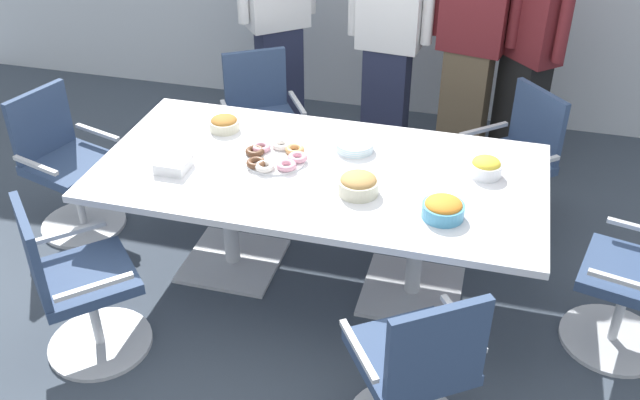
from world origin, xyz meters
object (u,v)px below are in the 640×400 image
at_px(donut_platter, 275,157).
at_px(person_standing_3, 530,45).
at_px(snack_bowl_chips_orange, 443,208).
at_px(plate_stack, 355,146).
at_px(person_standing_1, 389,37).
at_px(snack_bowl_chips_yellow, 486,167).
at_px(conference_table, 320,189).
at_px(office_chair_2, 640,286).
at_px(snack_bowl_pretzels, 224,123).
at_px(office_chair_3, 511,168).
at_px(snack_bowl_cookies, 358,184).
at_px(napkin_pile, 173,165).
at_px(person_standing_0, 278,14).
at_px(office_chair_0, 77,289).
at_px(office_chair_4, 262,127).
at_px(person_standing_2, 472,37).
at_px(office_chair_1, 415,374).
at_px(office_chair_5, 67,170).

bearing_deg(donut_platter, person_standing_3, 49.86).
distance_m(snack_bowl_chips_orange, plate_stack, 0.77).
distance_m(person_standing_1, snack_bowl_chips_yellow, 1.64).
xyz_separation_m(conference_table, office_chair_2, (1.69, -0.13, -0.22)).
relative_size(conference_table, office_chair_2, 2.64).
xyz_separation_m(conference_table, snack_bowl_chips_yellow, (0.86, 0.17, 0.18)).
height_order(person_standing_3, snack_bowl_pretzels, person_standing_3).
relative_size(office_chair_3, snack_bowl_cookies, 4.31).
bearing_deg(person_standing_1, napkin_pile, 70.71).
bearing_deg(office_chair_3, person_standing_0, 24.65).
bearing_deg(person_standing_1, person_standing_3, -176.71).
bearing_deg(office_chair_0, snack_bowl_chips_yellow, 75.14).
distance_m(office_chair_3, snack_bowl_chips_yellow, 0.83).
bearing_deg(office_chair_4, office_chair_2, 122.40).
distance_m(person_standing_0, person_standing_2, 1.43).
xyz_separation_m(person_standing_2, person_standing_3, (0.38, -0.01, -0.01)).
bearing_deg(snack_bowl_pretzels, snack_bowl_chips_yellow, -4.77).
bearing_deg(plate_stack, snack_bowl_chips_orange, -43.82).
xyz_separation_m(person_standing_1, napkin_pile, (-0.83, -1.81, -0.14)).
xyz_separation_m(office_chair_3, snack_bowl_cookies, (-0.77, -1.06, 0.40)).
height_order(office_chair_1, person_standing_2, person_standing_2).
bearing_deg(donut_platter, snack_bowl_chips_orange, -18.18).
bearing_deg(person_standing_0, plate_stack, 82.20).
bearing_deg(office_chair_3, office_chair_0, 89.72).
bearing_deg(person_standing_1, snack_bowl_chips_yellow, 124.20).
relative_size(snack_bowl_chips_orange, snack_bowl_pretzels, 1.18).
xyz_separation_m(person_standing_2, plate_stack, (-0.51, -1.33, -0.21)).
bearing_deg(snack_bowl_chips_yellow, plate_stack, 173.33).
xyz_separation_m(office_chair_2, snack_bowl_chips_orange, (-1.00, -0.16, 0.39)).
distance_m(conference_table, office_chair_0, 1.36).
bearing_deg(office_chair_5, conference_table, 102.34).
height_order(office_chair_2, person_standing_2, person_standing_2).
height_order(person_standing_2, napkin_pile, person_standing_2).
distance_m(person_standing_0, snack_bowl_chips_yellow, 2.24).
bearing_deg(snack_bowl_chips_yellow, office_chair_3, 77.78).
distance_m(office_chair_3, person_standing_1, 1.30).
bearing_deg(napkin_pile, donut_platter, 26.04).
distance_m(office_chair_1, snack_bowl_cookies, 1.02).
relative_size(office_chair_4, plate_stack, 4.23).
relative_size(office_chair_5, snack_bowl_chips_yellow, 5.30).
height_order(office_chair_3, office_chair_4, same).
height_order(office_chair_5, snack_bowl_chips_yellow, office_chair_5).
height_order(office_chair_3, donut_platter, office_chair_3).
xyz_separation_m(office_chair_0, snack_bowl_chips_orange, (1.71, 0.60, 0.39)).
relative_size(office_chair_3, person_standing_0, 0.49).
bearing_deg(snack_bowl_chips_yellow, person_standing_3, 83.19).
height_order(office_chair_4, office_chair_5, same).
height_order(person_standing_1, snack_bowl_cookies, person_standing_1).
relative_size(person_standing_1, donut_platter, 4.94).
height_order(office_chair_0, person_standing_1, person_standing_1).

